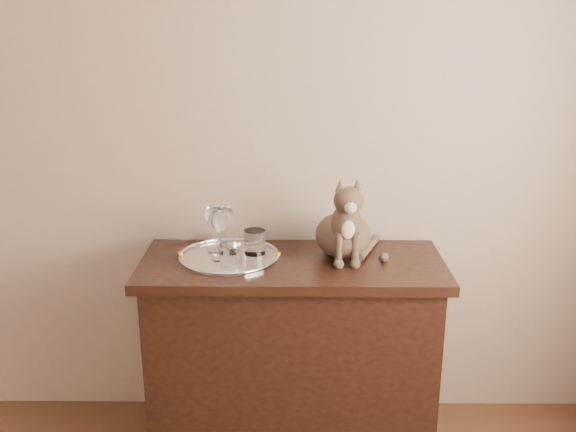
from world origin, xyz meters
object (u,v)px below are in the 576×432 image
Objects in this scene: wine_glass_d at (218,234)px; tray at (229,258)px; wine_glass_b at (225,228)px; cat at (344,214)px; tumbler_c at (255,242)px; sideboard at (292,357)px; wine_glass_a at (214,228)px; tumbler_b at (230,256)px.

tray is at bearing 26.15° from wine_glass_d.
wine_glass_b is 0.56× the size of cat.
wine_glass_d reaches higher than tumbler_c.
sideboard is 12.32× the size of tumbler_c.
sideboard is at bearing -16.09° from wine_glass_a.
wine_glass_a is 0.57× the size of cat.
wine_glass_b is at bearing 80.12° from wine_glass_d.
tray is at bearing -44.97° from wine_glass_a.
wine_glass_b reaches higher than tray.
cat is at bearing 18.71° from sideboard.
tray is 0.13m from wine_glass_b.
cat is (0.45, 0.04, 0.17)m from tray.
sideboard is at bearing -1.31° from wine_glass_d.
tumbler_c is (0.17, -0.03, -0.05)m from wine_glass_a.
wine_glass_d reaches higher than tumbler_b.
wine_glass_b is (-0.02, 0.08, 0.10)m from tray.
tumbler_c is at bearing 21.00° from tray.
tumbler_b is at bearing -119.25° from tumbler_c.
tumbler_b is at bearing -81.81° from tray.
wine_glass_d reaches higher than sideboard.
wine_glass_a reaches higher than tumbler_c.
wine_glass_b is 0.14m from tumbler_c.
wine_glass_d is 0.16m from tumbler_c.
wine_glass_b is 0.95× the size of wine_glass_d.
wine_glass_d is 2.18× the size of tumbler_b.
tumbler_b is 0.27× the size of cat.
wine_glass_a is at bearing 163.91° from sideboard.
wine_glass_d is at bearing 120.58° from tumbler_b.
wine_glass_a reaches higher than tray.
cat is at bearing -2.46° from wine_glass_a.
tray is 4.11× the size of tumbler_c.
sideboard is at bearing -164.56° from cat.
tumbler_b is 0.48m from cat.
wine_glass_a is 0.98× the size of wine_glass_d.
wine_glass_d is (0.03, -0.08, 0.00)m from wine_glass_a.
wine_glass_d is (-0.04, -0.02, 0.11)m from tray.
tumbler_c is at bearing -17.29° from wine_glass_b.
sideboard is 0.60m from wine_glass_b.
wine_glass_b is (0.04, 0.01, -0.00)m from wine_glass_a.
wine_glass_d is at bearing 178.69° from sideboard.
tumbler_b is 0.17m from tumbler_c.
tumbler_b is 0.95× the size of tumbler_c.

